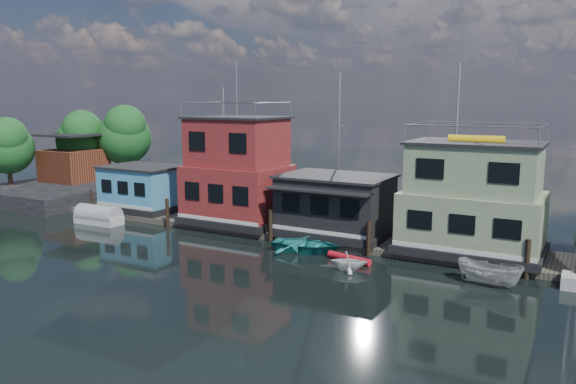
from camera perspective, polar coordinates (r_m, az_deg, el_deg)
The scene contains 14 objects.
ground at distance 28.49m, azimuth -4.44°, elevation -10.18°, with size 160.00×160.00×0.00m, color black.
dock at distance 38.56m, azimuth 5.49°, elevation -4.61°, with size 48.00×5.00×0.40m, color #595147.
houseboat_blue at distance 48.11m, azimuth -14.49°, elevation 0.39°, with size 6.40×4.90×3.66m.
houseboat_red at distance 41.89m, azimuth -5.13°, elevation 1.96°, with size 7.40×5.90×11.86m.
houseboat_dark at distance 38.26m, azimuth 4.85°, elevation -1.31°, with size 7.40×6.10×4.06m.
houseboat_green at distance 35.41m, azimuth 18.28°, elevation -0.79°, with size 8.40×5.90×7.03m.
pilings at distance 36.01m, azimuth 3.23°, elevation -4.13°, with size 42.28×0.28×2.20m.
background_masts at distance 41.75m, azimuth 14.96°, elevation 3.65°, with size 36.40×0.16×12.00m.
shore at distance 59.74m, azimuth -20.84°, elevation 3.15°, with size 12.40×15.72×8.24m.
tarp_runabout at distance 45.67m, azimuth -18.68°, elevation -2.36°, with size 3.91×1.69×1.56m.
motorboat at distance 31.02m, azimuth 19.78°, elevation -7.77°, with size 1.31×3.48×1.35m, color beige.
dinghy_white at distance 31.92m, azimuth 6.16°, elevation -6.97°, with size 1.84×2.13×1.12m, color white.
dinghy_teal at distance 35.55m, azimuth 1.85°, elevation -5.37°, with size 3.16×4.42×0.92m, color teal.
red_kayak at distance 33.65m, azimuth 6.22°, elevation -6.71°, with size 0.43×0.43×2.94m, color red.
Camera 1 is at (14.92, -22.29, 9.60)m, focal length 35.00 mm.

